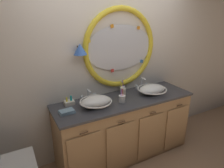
{
  "coord_description": "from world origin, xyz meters",
  "views": [
    {
      "loc": [
        -1.32,
        -1.92,
        2.05
      ],
      "look_at": [
        -0.15,
        0.25,
        1.16
      ],
      "focal_mm": 32.28,
      "sensor_mm": 36.0,
      "label": 1
    }
  ],
  "objects_px": {
    "sink_basin_right": "(152,89)",
    "soap_dispenser": "(124,93)",
    "toiletry_basket": "(69,102)",
    "folded_hand_towel": "(67,112)",
    "sink_basin_left": "(96,101)",
    "toothbrush_holder_right": "(122,89)",
    "toothbrush_holder_left": "(122,98)"
  },
  "relations": [
    {
      "from": "toiletry_basket",
      "to": "folded_hand_towel",
      "type": "bearing_deg",
      "value": -113.69
    },
    {
      "from": "sink_basin_left",
      "to": "soap_dispenser",
      "type": "xyz_separation_m",
      "value": [
        0.47,
        0.09,
        -0.0
      ]
    },
    {
      "from": "sink_basin_right",
      "to": "toiletry_basket",
      "type": "distance_m",
      "value": 1.2
    },
    {
      "from": "toothbrush_holder_left",
      "to": "folded_hand_towel",
      "type": "xyz_separation_m",
      "value": [
        -0.74,
        0.05,
        -0.04
      ]
    },
    {
      "from": "toiletry_basket",
      "to": "soap_dispenser",
      "type": "bearing_deg",
      "value": -10.15
    },
    {
      "from": "sink_basin_left",
      "to": "sink_basin_right",
      "type": "xyz_separation_m",
      "value": [
        0.9,
        0.0,
        -0.0
      ]
    },
    {
      "from": "sink_basin_left",
      "to": "soap_dispenser",
      "type": "bearing_deg",
      "value": 10.46
    },
    {
      "from": "soap_dispenser",
      "to": "toothbrush_holder_left",
      "type": "bearing_deg",
      "value": -129.78
    },
    {
      "from": "sink_basin_left",
      "to": "sink_basin_right",
      "type": "bearing_deg",
      "value": 0.0
    },
    {
      "from": "sink_basin_right",
      "to": "sink_basin_left",
      "type": "bearing_deg",
      "value": 180.0
    },
    {
      "from": "sink_basin_left",
      "to": "sink_basin_right",
      "type": "height_order",
      "value": "sink_basin_left"
    },
    {
      "from": "sink_basin_right",
      "to": "soap_dispenser",
      "type": "distance_m",
      "value": 0.44
    },
    {
      "from": "folded_hand_towel",
      "to": "toiletry_basket",
      "type": "relative_size",
      "value": 1.42
    },
    {
      "from": "sink_basin_left",
      "to": "folded_hand_towel",
      "type": "xyz_separation_m",
      "value": [
        -0.38,
        0.0,
        -0.05
      ]
    },
    {
      "from": "toothbrush_holder_right",
      "to": "toiletry_basket",
      "type": "bearing_deg",
      "value": -178.73
    },
    {
      "from": "toothbrush_holder_left",
      "to": "toothbrush_holder_right",
      "type": "height_order",
      "value": "toothbrush_holder_right"
    },
    {
      "from": "toothbrush_holder_right",
      "to": "soap_dispenser",
      "type": "xyz_separation_m",
      "value": [
        -0.07,
        -0.15,
        0.01
      ]
    },
    {
      "from": "toothbrush_holder_right",
      "to": "sink_basin_left",
      "type": "bearing_deg",
      "value": -155.96
    },
    {
      "from": "toiletry_basket",
      "to": "toothbrush_holder_left",
      "type": "bearing_deg",
      "value": -23.11
    },
    {
      "from": "sink_basin_left",
      "to": "folded_hand_towel",
      "type": "bearing_deg",
      "value": 179.7
    },
    {
      "from": "toothbrush_holder_right",
      "to": "toiletry_basket",
      "type": "xyz_separation_m",
      "value": [
        -0.82,
        -0.02,
        -0.03
      ]
    },
    {
      "from": "folded_hand_towel",
      "to": "sink_basin_left",
      "type": "bearing_deg",
      "value": -0.3
    },
    {
      "from": "sink_basin_right",
      "to": "soap_dispenser",
      "type": "bearing_deg",
      "value": 168.49
    },
    {
      "from": "toothbrush_holder_right",
      "to": "soap_dispenser",
      "type": "distance_m",
      "value": 0.17
    },
    {
      "from": "sink_basin_left",
      "to": "toothbrush_holder_right",
      "type": "bearing_deg",
      "value": 24.04
    },
    {
      "from": "soap_dispenser",
      "to": "toiletry_basket",
      "type": "xyz_separation_m",
      "value": [
        -0.75,
        0.14,
        -0.04
      ]
    },
    {
      "from": "sink_basin_right",
      "to": "toothbrush_holder_right",
      "type": "relative_size",
      "value": 1.93
    },
    {
      "from": "soap_dispenser",
      "to": "sink_basin_left",
      "type": "bearing_deg",
      "value": -169.54
    },
    {
      "from": "sink_basin_left",
      "to": "toothbrush_holder_right",
      "type": "relative_size",
      "value": 1.85
    },
    {
      "from": "sink_basin_right",
      "to": "toiletry_basket",
      "type": "xyz_separation_m",
      "value": [
        -1.18,
        0.22,
        -0.04
      ]
    },
    {
      "from": "toothbrush_holder_left",
      "to": "folded_hand_towel",
      "type": "relative_size",
      "value": 1.17
    },
    {
      "from": "sink_basin_right",
      "to": "toothbrush_holder_left",
      "type": "distance_m",
      "value": 0.55
    }
  ]
}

